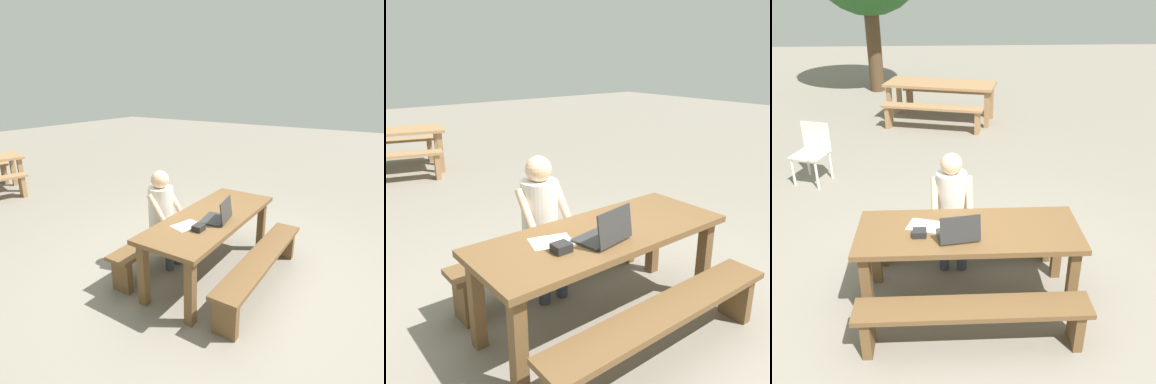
{
  "view_description": "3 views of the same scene",
  "coord_description": "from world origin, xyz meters",
  "views": [
    {
      "loc": [
        -3.08,
        -1.69,
        2.2
      ],
      "look_at": [
        -0.03,
        0.25,
        1.0
      ],
      "focal_mm": 30.43,
      "sensor_mm": 36.0,
      "label": 1
    },
    {
      "loc": [
        -1.91,
        -2.15,
        2.01
      ],
      "look_at": [
        -0.03,
        0.25,
        1.0
      ],
      "focal_mm": 39.31,
      "sensor_mm": 36.0,
      "label": 2
    },
    {
      "loc": [
        -0.2,
        -3.45,
        2.88
      ],
      "look_at": [
        -0.03,
        0.25,
        1.0
      ],
      "focal_mm": 42.32,
      "sensor_mm": 36.0,
      "label": 3
    }
  ],
  "objects": [
    {
      "name": "ground_plane",
      "position": [
        0.0,
        0.0,
        0.0
      ],
      "size": [
        30.0,
        30.0,
        0.0
      ],
      "primitive_type": "plane",
      "color": "gray"
    },
    {
      "name": "picnic_table_front",
      "position": [
        0.0,
        0.0,
        0.64
      ],
      "size": [
        2.0,
        0.77,
        0.75
      ],
      "color": "brown",
      "rests_on": "ground"
    },
    {
      "name": "small_pouch",
      "position": [
        -0.44,
        -0.09,
        0.78
      ],
      "size": [
        0.12,
        0.11,
        0.06
      ],
      "color": "black",
      "rests_on": "picnic_table_front"
    },
    {
      "name": "paper_sheet",
      "position": [
        -0.4,
        0.09,
        0.76
      ],
      "size": [
        0.34,
        0.28,
        0.0
      ],
      "rotation": [
        0.0,
        0.0,
        -0.29
      ],
      "color": "white",
      "rests_on": "picnic_table_front"
    },
    {
      "name": "person_seated",
      "position": [
        -0.14,
        0.6,
        0.72
      ],
      "size": [
        0.42,
        0.41,
        1.23
      ],
      "color": "#333847",
      "rests_on": "ground"
    },
    {
      "name": "bench_near",
      "position": [
        0.0,
        -0.64,
        0.33
      ],
      "size": [
        1.92,
        0.3,
        0.42
      ],
      "color": "brown",
      "rests_on": "ground"
    },
    {
      "name": "laptop",
      "position": [
        -0.1,
        -0.15,
        0.82
      ],
      "size": [
        0.39,
        0.33,
        0.26
      ],
      "rotation": [
        0.0,
        0.0,
        3.3
      ],
      "color": "#2D2D2D",
      "rests_on": "picnic_table_front"
    },
    {
      "name": "bench_far",
      "position": [
        0.0,
        0.64,
        0.33
      ],
      "size": [
        1.92,
        0.3,
        0.42
      ],
      "color": "brown",
      "rests_on": "ground"
    }
  ]
}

